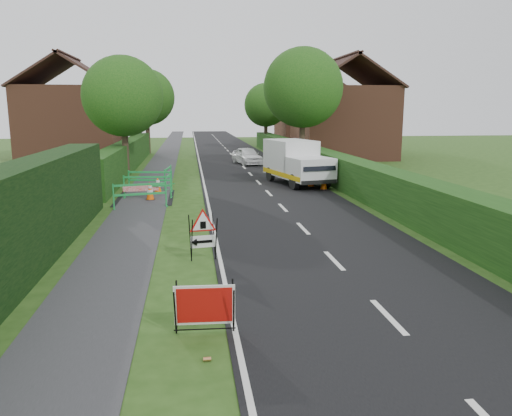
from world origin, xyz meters
TOP-DOWN VIEW (x-y plane):
  - ground at (0.00, 0.00)m, footprint 120.00×120.00m
  - road_surface at (2.50, 35.00)m, footprint 6.00×90.00m
  - footpath at (-3.00, 35.00)m, footprint 2.00×90.00m
  - hedge_west_near at (-5.00, 0.00)m, footprint 1.10×18.00m
  - hedge_west_far at (-5.00, 22.00)m, footprint 1.00×24.00m
  - hedge_east at (6.50, 16.00)m, footprint 1.20×50.00m
  - house_west at (-10.00, 30.00)m, footprint 7.50×7.40m
  - house_east_a at (11.00, 28.00)m, footprint 7.50×7.40m
  - house_east_b at (12.00, 42.00)m, footprint 7.50×7.40m
  - tree_nw at (-4.60, 18.00)m, footprint 4.40×4.40m
  - tree_ne at (6.40, 22.00)m, footprint 5.20×5.20m
  - tree_fw at (-4.60, 34.00)m, footprint 4.80×4.80m
  - tree_fe at (6.40, 38.00)m, footprint 4.20×4.20m
  - red_rect_sign at (-0.86, -2.72)m, footprint 1.04×0.66m
  - triangle_sign at (-0.80, 1.45)m, footprint 0.88×0.88m
  - works_van at (4.33, 14.23)m, footprint 2.91×5.16m
  - traffic_cone_0 at (5.27, 12.23)m, footprint 0.38×0.38m
  - traffic_cone_1 at (4.89, 13.22)m, footprint 0.38×0.38m
  - traffic_cone_2 at (4.73, 15.79)m, footprint 0.38×0.38m
  - traffic_cone_3 at (-2.75, 10.47)m, footprint 0.38×0.38m
  - traffic_cone_4 at (-2.52, 12.18)m, footprint 0.38×0.38m
  - ped_barrier_0 at (-2.99, 8.77)m, footprint 2.09×0.80m
  - ped_barrier_1 at (-2.88, 10.97)m, footprint 2.08×0.52m
  - ped_barrier_2 at (-2.90, 12.72)m, footprint 2.09×0.70m
  - ped_barrier_3 at (-2.13, 14.07)m, footprint 0.58×2.09m
  - redwhite_plank at (-3.16, 10.91)m, footprint 1.49×0.21m
  - litter_can at (-0.86, -3.70)m, footprint 0.12×0.07m
  - hatchback_car at (2.96, 24.08)m, footprint 2.12×3.74m

SIDE VIEW (x-z plane):
  - ground at x=0.00m, z-range 0.00..0.00m
  - hedge_west_near at x=-5.00m, z-range -1.25..1.25m
  - hedge_west_far at x=-5.00m, z-range -0.90..0.90m
  - hedge_east at x=6.50m, z-range -0.75..0.75m
  - redwhite_plank at x=-3.16m, z-range -0.12..0.12m
  - litter_can at x=-0.86m, z-range -0.03..0.03m
  - road_surface at x=2.50m, z-range -0.01..0.01m
  - footpath at x=-3.00m, z-range -0.01..0.02m
  - traffic_cone_0 at x=5.27m, z-range 0.00..0.79m
  - traffic_cone_1 at x=4.89m, z-range 0.00..0.79m
  - traffic_cone_2 at x=4.73m, z-range 0.00..0.79m
  - traffic_cone_3 at x=-2.75m, z-range 0.00..0.79m
  - traffic_cone_4 at x=-2.52m, z-range 0.00..0.79m
  - red_rect_sign at x=-0.86m, z-range 0.06..0.93m
  - hatchback_car at x=2.96m, z-range 0.00..1.20m
  - ped_barrier_0 at x=-2.99m, z-range 0.13..1.13m
  - ped_barrier_1 at x=-2.88m, z-range 0.13..1.13m
  - ped_barrier_2 at x=-2.90m, z-range 0.13..1.13m
  - ped_barrier_3 at x=-2.13m, z-range 0.13..1.13m
  - triangle_sign at x=-0.80m, z-range 0.22..1.36m
  - works_van at x=4.33m, z-range 0.07..2.29m
  - house_west at x=-10.00m, z-range -1.04..6.84m
  - house_east_a at x=11.00m, z-range -1.04..6.84m
  - house_east_b at x=12.00m, z-range -1.04..6.84m
  - tree_fe at x=6.40m, z-range 1.05..7.39m
  - tree_nw at x=-4.60m, z-range 1.13..7.83m
  - tree_fw at x=-4.60m, z-range 1.21..8.45m
  - tree_ne at x=6.40m, z-range 1.28..9.07m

